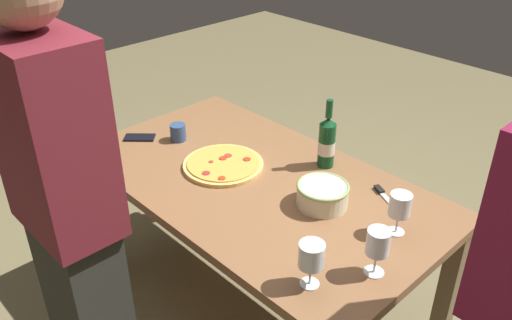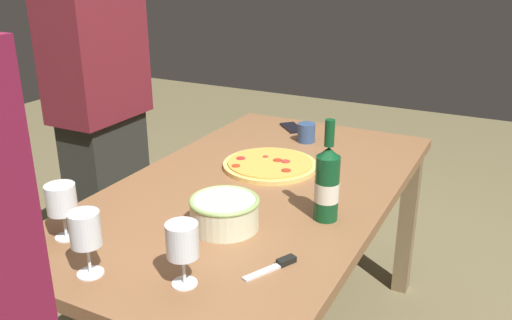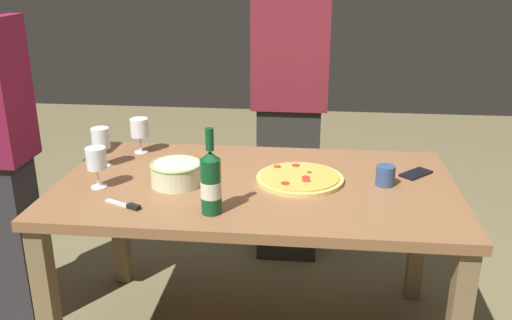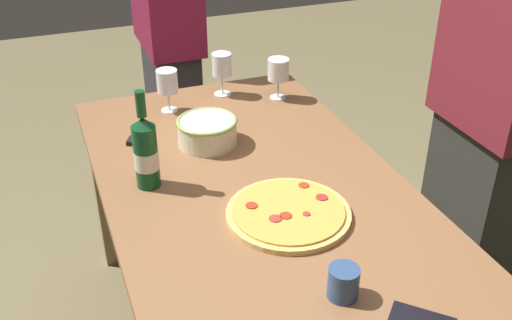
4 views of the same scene
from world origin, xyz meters
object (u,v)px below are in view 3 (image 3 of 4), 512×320
at_px(dining_table, 256,203).
at_px(pizza_knife, 127,205).
at_px(serving_bowl, 176,173).
at_px(wine_glass_by_bottle, 96,159).
at_px(wine_bottle, 211,182).
at_px(person_host, 290,99).
at_px(pizza, 300,178).
at_px(cell_phone, 416,174).
at_px(wine_glass_near_pizza, 140,129).
at_px(wine_glass_far_left, 101,140).
at_px(cup_amber, 385,176).

height_order(dining_table, pizza_knife, pizza_knife).
bearing_deg(pizza_knife, serving_bowl, 60.81).
relative_size(wine_glass_by_bottle, pizza_knife, 1.06).
xyz_separation_m(wine_bottle, person_host, (0.22, 1.08, 0.04)).
height_order(pizza, cell_phone, pizza).
height_order(pizza, pizza_knife, pizza).
distance_m(wine_glass_near_pizza, wine_glass_by_bottle, 0.43).
height_order(wine_glass_far_left, cell_phone, wine_glass_far_left).
height_order(dining_table, wine_glass_far_left, wine_glass_far_left).
relative_size(pizza, wine_glass_near_pizza, 2.19).
xyz_separation_m(serving_bowl, cell_phone, (0.97, 0.21, -0.05)).
height_order(cell_phone, person_host, person_host).
xyz_separation_m(wine_bottle, pizza_knife, (-0.32, 0.02, -0.11)).
relative_size(pizza, wine_bottle, 1.13).
bearing_deg(pizza, dining_table, -169.92).
relative_size(serving_bowl, wine_glass_near_pizza, 1.27).
height_order(dining_table, wine_glass_by_bottle, wine_glass_by_bottle).
relative_size(pizza, cup_amber, 4.37).
bearing_deg(wine_glass_far_left, wine_glass_by_bottle, -73.17).
height_order(serving_bowl, cup_amber, serving_bowl).
bearing_deg(wine_glass_near_pizza, wine_glass_by_bottle, -95.19).
distance_m(wine_bottle, wine_glass_far_left, 0.70).
xyz_separation_m(serving_bowl, person_host, (0.41, 0.83, 0.11)).
bearing_deg(cell_phone, wine_glass_far_left, 46.23).
distance_m(dining_table, pizza, 0.21).
bearing_deg(wine_glass_far_left, cup_amber, -4.42).
xyz_separation_m(pizza, wine_glass_near_pizza, (-0.75, 0.28, 0.10)).
bearing_deg(cup_amber, pizza_knife, -161.99).
bearing_deg(dining_table, wine_glass_by_bottle, -168.96).
distance_m(wine_glass_far_left, pizza_knife, 0.48).
bearing_deg(wine_glass_by_bottle, cup_amber, 7.23).
distance_m(serving_bowl, wine_bottle, 0.32).
bearing_deg(dining_table, cell_phone, 12.92).
xyz_separation_m(wine_glass_near_pizza, cell_phone, (1.23, -0.16, -0.11)).
relative_size(wine_glass_by_bottle, cell_phone, 1.14).
distance_m(cell_phone, pizza_knife, 1.18).
relative_size(dining_table, wine_glass_far_left, 9.32).
distance_m(wine_glass_by_bottle, wine_glass_far_left, 0.25).
relative_size(wine_bottle, cell_phone, 2.18).
height_order(cup_amber, pizza_knife, cup_amber).
height_order(dining_table, serving_bowl, serving_bowl).
height_order(serving_bowl, cell_phone, serving_bowl).
distance_m(dining_table, serving_bowl, 0.35).
xyz_separation_m(dining_table, wine_glass_near_pizza, (-0.57, 0.31, 0.20)).
bearing_deg(wine_bottle, wine_glass_far_left, 143.10).
bearing_deg(wine_glass_near_pizza, person_host, 34.71).
bearing_deg(dining_table, person_host, 82.94).
bearing_deg(wine_bottle, pizza_knife, 177.27).
height_order(dining_table, wine_glass_near_pizza, wine_glass_near_pizza).
bearing_deg(wine_glass_by_bottle, pizza_knife, -44.44).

